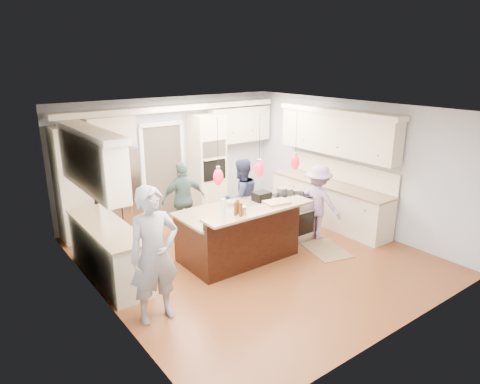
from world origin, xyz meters
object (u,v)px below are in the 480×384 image
(kitchen_island, at_px, (238,233))
(person_bar_end, at_px, (154,255))
(refrigerator, at_px, (114,190))
(island_range, at_px, (292,217))
(person_far_left, at_px, (241,198))

(kitchen_island, bearing_deg, person_bar_end, -157.15)
(refrigerator, distance_m, kitchen_island, 2.91)
(refrigerator, xyz_separation_m, island_range, (2.71, -2.49, -0.44))
(refrigerator, height_order, person_bar_end, person_bar_end)
(refrigerator, xyz_separation_m, person_far_left, (1.95, -1.79, -0.09))
(person_bar_end, bearing_deg, person_far_left, 34.46)
(island_range, xyz_separation_m, person_bar_end, (-3.46, -0.94, 0.52))
(kitchen_island, xyz_separation_m, person_far_left, (0.65, 0.78, 0.33))
(island_range, distance_m, person_far_left, 1.10)
(island_range, bearing_deg, kitchen_island, -176.91)
(kitchen_island, xyz_separation_m, person_bar_end, (-2.05, -0.87, 0.49))
(person_far_left, bearing_deg, person_bar_end, 33.50)
(kitchen_island, xyz_separation_m, island_range, (1.41, 0.08, -0.03))
(refrigerator, relative_size, island_range, 1.96)
(refrigerator, xyz_separation_m, person_bar_end, (-0.75, -3.43, 0.07))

